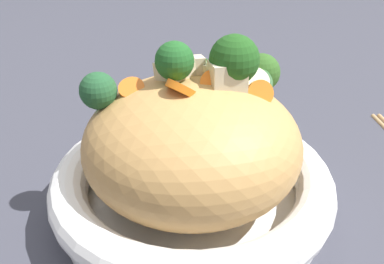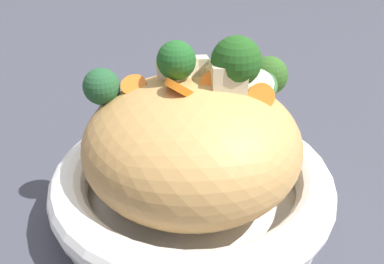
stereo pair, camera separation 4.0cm
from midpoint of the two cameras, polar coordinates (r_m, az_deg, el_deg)
The scene contains 7 objects.
ground_plane at distance 0.45m, azimuth -2.56°, elevation -10.43°, with size 3.00×3.00×0.00m, color #3A3B46.
serving_bowl at distance 0.44m, azimuth -2.65°, elevation -7.51°, with size 0.29×0.29×0.06m.
noodle_heap at distance 0.41m, azimuth -2.81°, elevation -1.59°, with size 0.22×0.22×0.13m.
broccoli_florets at distance 0.40m, azimuth -0.62°, elevation 8.64°, with size 0.20×0.12×0.09m.
carrot_coins at distance 0.39m, azimuth -2.83°, elevation 6.57°, with size 0.15×0.13×0.04m.
zucchini_slices at distance 0.43m, azimuth 1.86°, elevation 7.74°, with size 0.11×0.08×0.03m.
chicken_chunks at distance 0.39m, azimuth -0.90°, elevation 8.10°, with size 0.09×0.06×0.03m.
Camera 1 is at (-0.05, 0.34, 0.29)m, focal length 37.95 mm.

